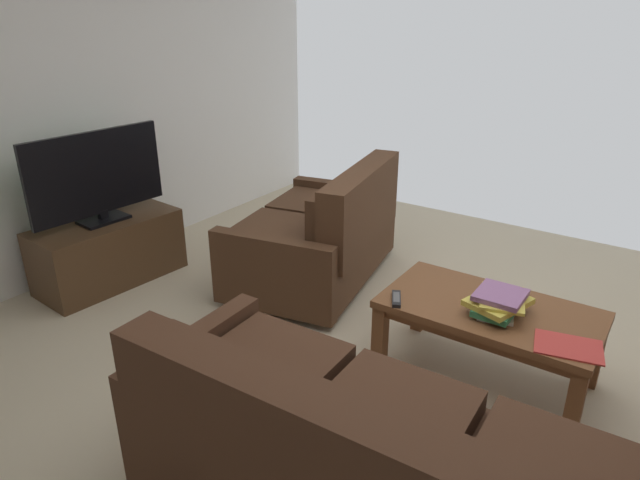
{
  "coord_description": "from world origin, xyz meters",
  "views": [
    {
      "loc": [
        -0.96,
        2.33,
        1.87
      ],
      "look_at": [
        0.43,
        0.31,
        0.83
      ],
      "focal_mm": 31.52,
      "sensor_mm": 36.0,
      "label": 1
    }
  ],
  "objects_px": {
    "flat_tv": "(97,176)",
    "tv_remote": "(396,299)",
    "loveseat_near": "(322,235)",
    "sofa_main": "(371,469)",
    "coffee_table": "(489,318)",
    "loose_magazine": "(568,347)",
    "tv_stand": "(109,251)",
    "book_stack": "(499,302)"
  },
  "relations": [
    {
      "from": "flat_tv",
      "to": "tv_remote",
      "type": "height_order",
      "value": "flat_tv"
    },
    {
      "from": "coffee_table",
      "to": "tv_remote",
      "type": "relative_size",
      "value": 6.66
    },
    {
      "from": "sofa_main",
      "to": "loveseat_near",
      "type": "bearing_deg",
      "value": -51.13
    },
    {
      "from": "loveseat_near",
      "to": "flat_tv",
      "type": "height_order",
      "value": "flat_tv"
    },
    {
      "from": "book_stack",
      "to": "tv_remote",
      "type": "xyz_separation_m",
      "value": [
        0.48,
        0.17,
        -0.05
      ]
    },
    {
      "from": "tv_remote",
      "to": "loose_magazine",
      "type": "relative_size",
      "value": 0.56
    },
    {
      "from": "tv_stand",
      "to": "book_stack",
      "type": "bearing_deg",
      "value": -172.41
    },
    {
      "from": "book_stack",
      "to": "tv_remote",
      "type": "distance_m",
      "value": 0.51
    },
    {
      "from": "sofa_main",
      "to": "flat_tv",
      "type": "bearing_deg",
      "value": -17.46
    },
    {
      "from": "coffee_table",
      "to": "tv_stand",
      "type": "relative_size",
      "value": 1.05
    },
    {
      "from": "coffee_table",
      "to": "tv_remote",
      "type": "xyz_separation_m",
      "value": [
        0.43,
        0.22,
        0.08
      ]
    },
    {
      "from": "loveseat_near",
      "to": "tv_remote",
      "type": "xyz_separation_m",
      "value": [
        -0.93,
        0.68,
        0.09
      ]
    },
    {
      "from": "loveseat_near",
      "to": "flat_tv",
      "type": "relative_size",
      "value": 1.5
    },
    {
      "from": "tv_remote",
      "to": "sofa_main",
      "type": "bearing_deg",
      "value": 112.92
    },
    {
      "from": "flat_tv",
      "to": "book_stack",
      "type": "height_order",
      "value": "flat_tv"
    },
    {
      "from": "sofa_main",
      "to": "loveseat_near",
      "type": "distance_m",
      "value": 2.17
    },
    {
      "from": "sofa_main",
      "to": "coffee_table",
      "type": "height_order",
      "value": "sofa_main"
    },
    {
      "from": "tv_stand",
      "to": "loose_magazine",
      "type": "distance_m",
      "value": 3.04
    },
    {
      "from": "loveseat_near",
      "to": "loose_magazine",
      "type": "relative_size",
      "value": 5.04
    },
    {
      "from": "loose_magazine",
      "to": "tv_remote",
      "type": "bearing_deg",
      "value": 80.67
    },
    {
      "from": "tv_remote",
      "to": "loose_magazine",
      "type": "xyz_separation_m",
      "value": [
        -0.84,
        -0.05,
        -0.01
      ]
    },
    {
      "from": "coffee_table",
      "to": "loose_magazine",
      "type": "distance_m",
      "value": 0.45
    },
    {
      "from": "flat_tv",
      "to": "tv_remote",
      "type": "relative_size",
      "value": 6.01
    },
    {
      "from": "coffee_table",
      "to": "tv_remote",
      "type": "distance_m",
      "value": 0.49
    },
    {
      "from": "sofa_main",
      "to": "loose_magazine",
      "type": "distance_m",
      "value": 1.14
    },
    {
      "from": "loveseat_near",
      "to": "flat_tv",
      "type": "xyz_separation_m",
      "value": [
        1.25,
        0.87,
        0.43
      ]
    },
    {
      "from": "sofa_main",
      "to": "book_stack",
      "type": "height_order",
      "value": "sofa_main"
    },
    {
      "from": "sofa_main",
      "to": "book_stack",
      "type": "relative_size",
      "value": 5.49
    },
    {
      "from": "flat_tv",
      "to": "loose_magazine",
      "type": "distance_m",
      "value": 3.06
    },
    {
      "from": "book_stack",
      "to": "sofa_main",
      "type": "bearing_deg",
      "value": 87.48
    },
    {
      "from": "book_stack",
      "to": "loose_magazine",
      "type": "bearing_deg",
      "value": 162.18
    },
    {
      "from": "loveseat_near",
      "to": "tv_remote",
      "type": "height_order",
      "value": "loveseat_near"
    },
    {
      "from": "tv_stand",
      "to": "sofa_main",
      "type": "bearing_deg",
      "value": 162.56
    },
    {
      "from": "coffee_table",
      "to": "tv_stand",
      "type": "xyz_separation_m",
      "value": [
        2.62,
        0.4,
        -0.13
      ]
    },
    {
      "from": "book_stack",
      "to": "loose_magazine",
      "type": "xyz_separation_m",
      "value": [
        -0.36,
        0.12,
        -0.06
      ]
    },
    {
      "from": "loose_magazine",
      "to": "loveseat_near",
      "type": "bearing_deg",
      "value": 57.67
    },
    {
      "from": "coffee_table",
      "to": "flat_tv",
      "type": "height_order",
      "value": "flat_tv"
    },
    {
      "from": "loveseat_near",
      "to": "coffee_table",
      "type": "xyz_separation_m",
      "value": [
        -1.36,
        0.46,
        0.01
      ]
    },
    {
      "from": "loveseat_near",
      "to": "coffee_table",
      "type": "distance_m",
      "value": 1.44
    },
    {
      "from": "loveseat_near",
      "to": "tv_remote",
      "type": "distance_m",
      "value": 1.16
    },
    {
      "from": "sofa_main",
      "to": "flat_tv",
      "type": "height_order",
      "value": "flat_tv"
    },
    {
      "from": "book_stack",
      "to": "tv_stand",
      "type": "bearing_deg",
      "value": 7.59
    }
  ]
}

